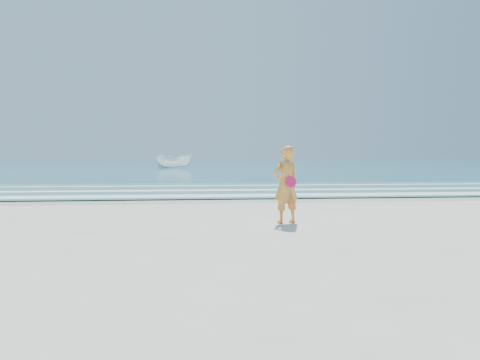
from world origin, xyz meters
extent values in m
plane|color=silver|center=(0.00, 0.00, 0.00)|extent=(400.00, 400.00, 0.00)
cube|color=#B2A893|center=(0.00, 9.00, 0.00)|extent=(400.00, 2.40, 0.00)
cube|color=#19727F|center=(0.00, 105.00, 0.02)|extent=(400.00, 190.00, 0.04)
cube|color=#59B7AD|center=(0.00, 14.00, 0.04)|extent=(400.00, 10.00, 0.01)
cube|color=white|center=(0.00, 10.30, 0.05)|extent=(400.00, 1.40, 0.01)
cube|color=white|center=(0.00, 13.20, 0.05)|extent=(400.00, 0.90, 0.01)
cube|color=white|center=(0.00, 16.50, 0.05)|extent=(400.00, 0.60, 0.01)
imported|color=white|center=(-2.95, 50.71, 0.96)|extent=(4.95, 2.43, 1.83)
sphere|color=black|center=(10.57, 45.59, 0.22)|extent=(0.37, 0.37, 0.37)
imported|color=orange|center=(1.41, 2.95, 0.94)|extent=(0.80, 0.68, 1.87)
cylinder|color=#FA1660|center=(1.49, 2.77, 1.02)|extent=(0.27, 0.08, 0.27)
camera|label=1|loc=(-0.88, -8.16, 1.64)|focal=35.00mm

